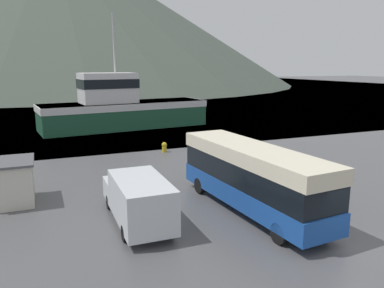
{
  "coord_description": "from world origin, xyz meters",
  "views": [
    {
      "loc": [
        -11.2,
        -10.35,
        7.25
      ],
      "look_at": [
        -1.77,
        12.71,
        2.0
      ],
      "focal_mm": 35.0,
      "sensor_mm": 36.0,
      "label": 1
    }
  ],
  "objects_px": {
    "dock_kiosk": "(9,182)",
    "fishing_boat": "(121,108)",
    "delivery_van": "(138,198)",
    "small_boat": "(56,114)",
    "tour_bus": "(252,175)",
    "storage_bin": "(317,190)"
  },
  "relations": [
    {
      "from": "dock_kiosk",
      "to": "fishing_boat",
      "type": "bearing_deg",
      "value": 64.44
    },
    {
      "from": "delivery_van",
      "to": "small_boat",
      "type": "bearing_deg",
      "value": 93.02
    },
    {
      "from": "tour_bus",
      "to": "delivery_van",
      "type": "xyz_separation_m",
      "value": [
        -5.67,
        0.67,
        -0.64
      ]
    },
    {
      "from": "tour_bus",
      "to": "storage_bin",
      "type": "height_order",
      "value": "tour_bus"
    },
    {
      "from": "dock_kiosk",
      "to": "small_boat",
      "type": "distance_m",
      "value": 35.5
    },
    {
      "from": "delivery_van",
      "to": "storage_bin",
      "type": "xyz_separation_m",
      "value": [
        9.89,
        -0.68,
        -0.7
      ]
    },
    {
      "from": "small_boat",
      "to": "dock_kiosk",
      "type": "bearing_deg",
      "value": 63.72
    },
    {
      "from": "storage_bin",
      "to": "small_boat",
      "type": "relative_size",
      "value": 0.24
    },
    {
      "from": "tour_bus",
      "to": "delivery_van",
      "type": "bearing_deg",
      "value": 168.84
    },
    {
      "from": "fishing_boat",
      "to": "dock_kiosk",
      "type": "bearing_deg",
      "value": -32.45
    },
    {
      "from": "storage_bin",
      "to": "small_boat",
      "type": "xyz_separation_m",
      "value": [
        -11.63,
        41.03,
        -0.01
      ]
    },
    {
      "from": "tour_bus",
      "to": "fishing_boat",
      "type": "relative_size",
      "value": 0.52
    },
    {
      "from": "delivery_van",
      "to": "storage_bin",
      "type": "relative_size",
      "value": 4.3
    },
    {
      "from": "dock_kiosk",
      "to": "small_boat",
      "type": "relative_size",
      "value": 0.48
    },
    {
      "from": "fishing_boat",
      "to": "dock_kiosk",
      "type": "relative_size",
      "value": 6.72
    },
    {
      "from": "fishing_boat",
      "to": "storage_bin",
      "type": "xyz_separation_m",
      "value": [
        4.9,
        -28.11,
        -1.88
      ]
    },
    {
      "from": "delivery_van",
      "to": "small_boat",
      "type": "relative_size",
      "value": 1.04
    },
    {
      "from": "fishing_boat",
      "to": "dock_kiosk",
      "type": "height_order",
      "value": "fishing_boat"
    },
    {
      "from": "delivery_van",
      "to": "small_boat",
      "type": "height_order",
      "value": "delivery_van"
    },
    {
      "from": "tour_bus",
      "to": "delivery_van",
      "type": "height_order",
      "value": "tour_bus"
    },
    {
      "from": "dock_kiosk",
      "to": "small_boat",
      "type": "height_order",
      "value": "dock_kiosk"
    },
    {
      "from": "delivery_van",
      "to": "small_boat",
      "type": "distance_m",
      "value": 40.39
    }
  ]
}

